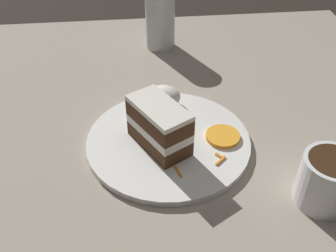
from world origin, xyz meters
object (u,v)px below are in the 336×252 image
Objects in this scene: cake_slice at (159,126)px; drinking_glass at (160,24)px; plate at (168,141)px; coffee_mug at (328,179)px; orange_garnish at (223,136)px; cream_dollop at (164,97)px.

cake_slice is 0.92× the size of drinking_glass.
coffee_mug is at bearing -35.08° from plate.
cake_slice reaches higher than coffee_mug.
plate is 0.05m from cake_slice.
coffee_mug is at bearing -60.97° from cake_slice.
orange_garnish is 0.72× the size of coffee_mug.
cake_slice is at bearing 149.00° from coffee_mug.
cake_slice is at bearing -142.46° from plate.
drinking_glass reaches higher than plate.
cream_dollop is at bearing -93.62° from drinking_glass.
drinking_glass is at bearing 110.71° from coffee_mug.
cream_dollop is at bearing 130.74° from orange_garnish.
plate is 4.76× the size of orange_garnish.
plate is 0.10m from orange_garnish.
orange_garnish is (0.09, -0.11, -0.02)m from cream_dollop.
coffee_mug is at bearing -69.29° from drinking_glass.
cream_dollop is (0.02, 0.11, -0.02)m from cake_slice.
drinking_glass reaches higher than coffee_mug.
plate is at bearing 144.92° from coffee_mug.
drinking_glass is 0.54m from coffee_mug.
cream_dollop is at bearing 50.07° from cake_slice.
plate is 2.25× the size of cake_slice.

